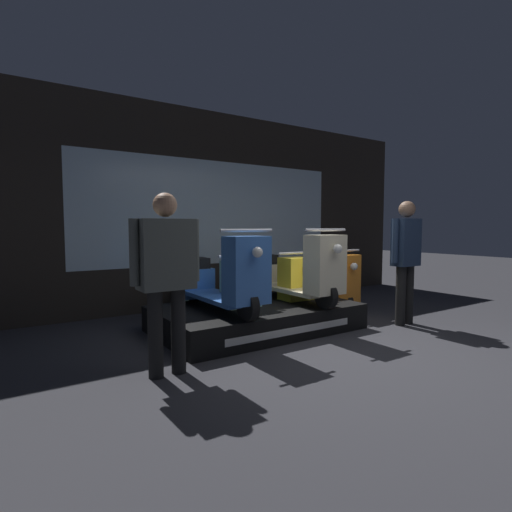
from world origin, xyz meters
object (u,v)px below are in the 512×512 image
(person_left_browsing, at_px, (166,268))
(scooter_backrow_1, at_px, (271,289))
(scooter_backrow_2, at_px, (316,284))
(scooter_display_right, at_px, (293,273))
(scooter_display_left, at_px, (219,279))
(scooter_backrow_0, at_px, (218,295))
(person_right_browsing, at_px, (406,254))

(person_left_browsing, bearing_deg, scooter_backrow_1, 34.14)
(scooter_backrow_2, bearing_deg, scooter_display_right, -146.24)
(scooter_backrow_1, bearing_deg, scooter_display_right, -100.06)
(scooter_backrow_1, xyz_separation_m, person_left_browsing, (-2.20, -1.49, 0.58))
(scooter_display_left, bearing_deg, scooter_backrow_1, 28.73)
(scooter_display_right, distance_m, scooter_backrow_0, 1.08)
(scooter_display_left, height_order, scooter_display_right, same)
(scooter_display_left, relative_size, scooter_backrow_2, 1.00)
(scooter_display_left, height_order, scooter_backrow_2, scooter_display_left)
(person_left_browsing, height_order, person_right_browsing, person_right_browsing)
(scooter_backrow_0, xyz_separation_m, person_right_browsing, (2.03, -1.49, 0.57))
(scooter_backrow_2, height_order, person_right_browsing, person_right_browsing)
(scooter_display_left, distance_m, scooter_display_right, 1.12)
(scooter_display_right, height_order, scooter_backrow_0, scooter_display_right)
(scooter_display_left, relative_size, person_left_browsing, 1.10)
(scooter_backrow_1, xyz_separation_m, person_right_browsing, (1.14, -1.49, 0.57))
(scooter_backrow_2, bearing_deg, scooter_backrow_1, 180.00)
(scooter_display_right, bearing_deg, scooter_display_left, 180.00)
(scooter_backrow_1, distance_m, scooter_backrow_2, 0.90)
(scooter_display_left, relative_size, scooter_backrow_0, 1.00)
(person_right_browsing, bearing_deg, scooter_display_left, 161.09)
(scooter_backrow_0, bearing_deg, scooter_backrow_2, 0.00)
(scooter_display_right, distance_m, scooter_backrow_2, 1.26)
(scooter_backrow_1, bearing_deg, scooter_backrow_0, 180.00)
(scooter_display_right, distance_m, person_right_browsing, 1.52)
(scooter_display_left, xyz_separation_m, person_left_browsing, (-0.96, -0.81, 0.26))
(scooter_display_left, xyz_separation_m, person_right_browsing, (2.38, -0.81, 0.25))
(scooter_display_left, distance_m, scooter_backrow_1, 1.45)
(scooter_display_right, bearing_deg, person_right_browsing, -32.90)
(scooter_backrow_1, distance_m, person_left_browsing, 2.72)
(scooter_display_left, distance_m, person_right_browsing, 2.53)
(scooter_display_left, height_order, scooter_backrow_1, scooter_display_left)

